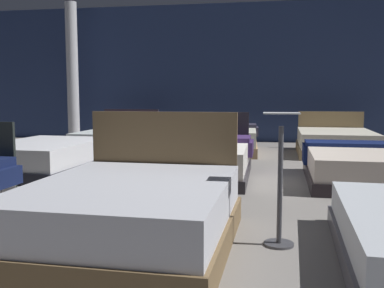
{
  "coord_description": "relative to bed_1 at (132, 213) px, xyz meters",
  "views": [
    {
      "loc": [
        1.07,
        -6.44,
        1.19
      ],
      "look_at": [
        0.01,
        -0.37,
        0.51
      ],
      "focal_mm": 41.69,
      "sensor_mm": 36.0,
      "label": 1
    }
  ],
  "objects": [
    {
      "name": "ground_plane",
      "position": [
        -0.02,
        3.15,
        -0.28
      ],
      "size": [
        18.0,
        18.0,
        0.02
      ],
      "primitive_type": "cube",
      "color": "gray"
    },
    {
      "name": "showroom_back_wall",
      "position": [
        -0.02,
        8.23,
        1.48
      ],
      "size": [
        18.0,
        0.06,
        3.5
      ],
      "primitive_type": "cube",
      "color": "navy",
      "rests_on": "ground_plane"
    },
    {
      "name": "bed_1",
      "position": [
        0.0,
        0.0,
        0.0
      ],
      "size": [
        1.59,
        2.01,
        1.03
      ],
      "rotation": [
        0.0,
        0.0,
        -0.02
      ],
      "color": "brown",
      "rests_on": "ground_plane"
    },
    {
      "name": "bed_3",
      "position": [
        -2.38,
        3.04,
        -0.04
      ],
      "size": [
        1.56,
        2.16,
        0.47
      ],
      "rotation": [
        0.0,
        0.0,
        -0.05
      ],
      "color": "black",
      "rests_on": "ground_plane"
    },
    {
      "name": "bed_4",
      "position": [
        -0.05,
        3.1,
        0.0
      ],
      "size": [
        1.72,
        2.06,
        0.91
      ],
      "rotation": [
        0.0,
        0.0,
        0.01
      ],
      "color": "#242127",
      "rests_on": "ground_plane"
    },
    {
      "name": "bed_5",
      "position": [
        2.31,
        3.03,
        -0.04
      ],
      "size": [
        1.56,
        2.1,
        0.49
      ],
      "rotation": [
        0.0,
        0.0,
        -0.02
      ],
      "color": "black",
      "rests_on": "ground_plane"
    },
    {
      "name": "bed_6",
      "position": [
        -2.28,
        6.12,
        -0.05
      ],
      "size": [
        1.54,
        2.06,
        0.85
      ],
      "rotation": [
        0.0,
        0.0,
        -0.03
      ],
      "color": "#332731",
      "rests_on": "ground_plane"
    },
    {
      "name": "bed_7",
      "position": [
        0.02,
        6.01,
        -0.0
      ],
      "size": [
        1.66,
        2.08,
        0.79
      ],
      "rotation": [
        0.0,
        0.0,
        0.05
      ],
      "color": "#997752",
      "rests_on": "ground_plane"
    },
    {
      "name": "bed_8",
      "position": [
        2.36,
        6.0,
        -0.03
      ],
      "size": [
        1.53,
        2.11,
        0.83
      ],
      "rotation": [
        0.0,
        0.0,
        -0.02
      ],
      "color": "#8C734D",
      "rests_on": "ground_plane"
    },
    {
      "name": "price_sign",
      "position": [
        1.14,
        0.22,
        0.14
      ],
      "size": [
        0.28,
        0.24,
        1.06
      ],
      "color": "#3F3F44",
      "rests_on": "ground_plane"
    },
    {
      "name": "support_pillar",
      "position": [
        -3.9,
        7.42,
        1.48
      ],
      "size": [
        0.29,
        0.29,
        3.5
      ],
      "primitive_type": "cylinder",
      "color": "silver",
      "rests_on": "ground_plane"
    }
  ]
}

